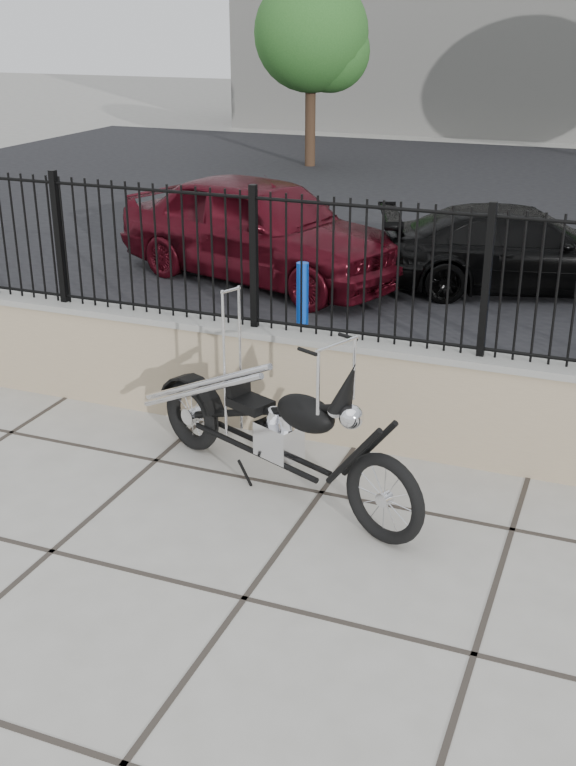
{
  "coord_description": "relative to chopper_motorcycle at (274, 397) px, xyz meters",
  "views": [
    {
      "loc": [
        2.05,
        -4.41,
        3.54
      ],
      "look_at": [
        -0.38,
        1.74,
        0.8
      ],
      "focal_mm": 42.0,
      "sensor_mm": 36.0,
      "label": 1
    }
  ],
  "objects": [
    {
      "name": "ground_plane",
      "position": [
        0.38,
        -1.44,
        -0.8
      ],
      "size": [
        90.0,
        90.0,
        0.0
      ],
      "primitive_type": "plane",
      "color": "#99968E",
      "rests_on": "ground"
    },
    {
      "name": "tree_left",
      "position": [
        -5.42,
        15.49,
        2.42
      ],
      "size": [
        2.72,
        2.72,
        4.59
      ],
      "rotation": [
        0.0,
        0.0,
        -0.42
      ],
      "color": "#382619",
      "rests_on": "ground_plane"
    },
    {
      "name": "car_red",
      "position": [
        -2.48,
        5.57,
        -0.06
      ],
      "size": [
        4.68,
        2.91,
        1.49
      ],
      "primitive_type": "imported",
      "rotation": [
        0.0,
        0.0,
        1.29
      ],
      "color": "#470A13",
      "rests_on": "parking_lot"
    },
    {
      "name": "car_black",
      "position": [
        1.0,
        6.42,
        -0.24
      ],
      "size": [
        4.19,
        2.8,
        1.13
      ],
      "primitive_type": "imported",
      "rotation": [
        0.0,
        0.0,
        1.92
      ],
      "color": "black",
      "rests_on": "parking_lot"
    },
    {
      "name": "bollard_a",
      "position": [
        -0.81,
        2.78,
        -0.25
      ],
      "size": [
        0.17,
        0.17,
        1.1
      ],
      "primitive_type": "cylinder",
      "rotation": [
        0.0,
        0.0,
        0.39
      ],
      "color": "#0C5CB4",
      "rests_on": "ground_plane"
    },
    {
      "name": "chopper_motorcycle",
      "position": [
        0.0,
        0.0,
        0.0
      ],
      "size": [
        2.63,
        1.48,
        1.6
      ],
      "primitive_type": null,
      "rotation": [
        0.0,
        0.0,
        -0.4
      ],
      "color": "black",
      "rests_on": "ground_plane"
    },
    {
      "name": "iron_fence",
      "position": [
        0.38,
        1.06,
        0.76
      ],
      "size": [
        14.0,
        0.08,
        1.2
      ],
      "primitive_type": "cube",
      "color": "black",
      "rests_on": "retaining_wall"
    },
    {
      "name": "retaining_wall",
      "position": [
        0.38,
        1.06,
        -0.32
      ],
      "size": [
        14.0,
        0.36,
        0.96
      ],
      "primitive_type": "cube",
      "color": "gray",
      "rests_on": "ground_plane"
    },
    {
      "name": "parking_lot",
      "position": [
        0.38,
        11.06,
        -0.8
      ],
      "size": [
        30.0,
        30.0,
        0.0
      ],
      "primitive_type": "plane",
      "color": "black",
      "rests_on": "ground"
    }
  ]
}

